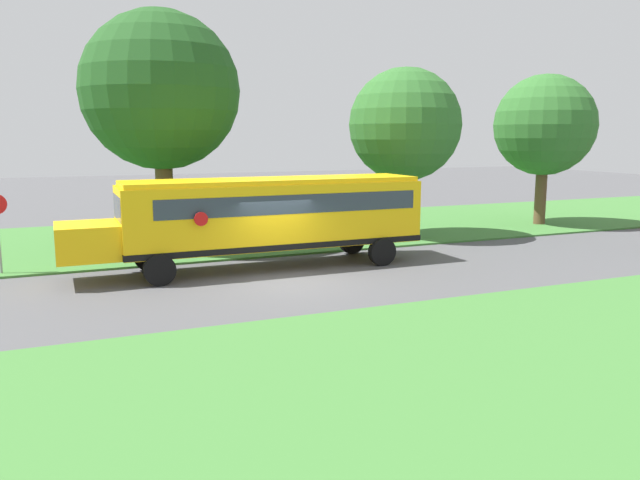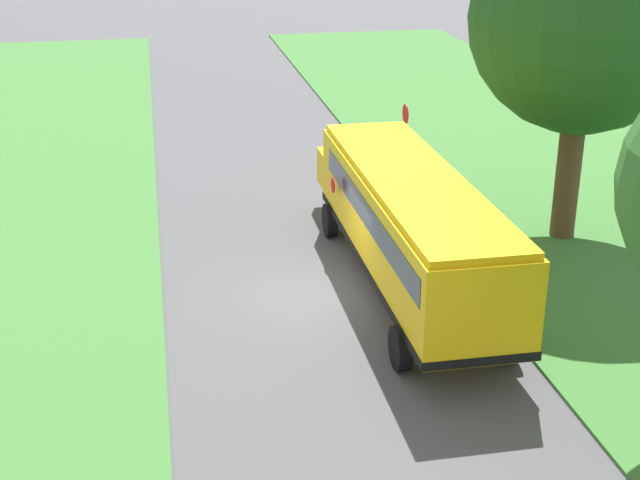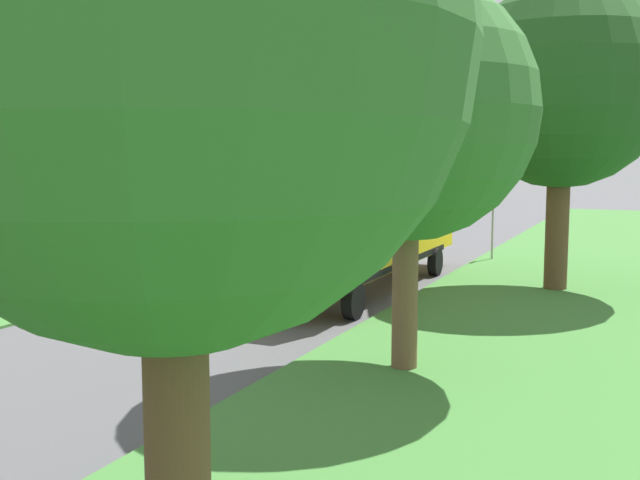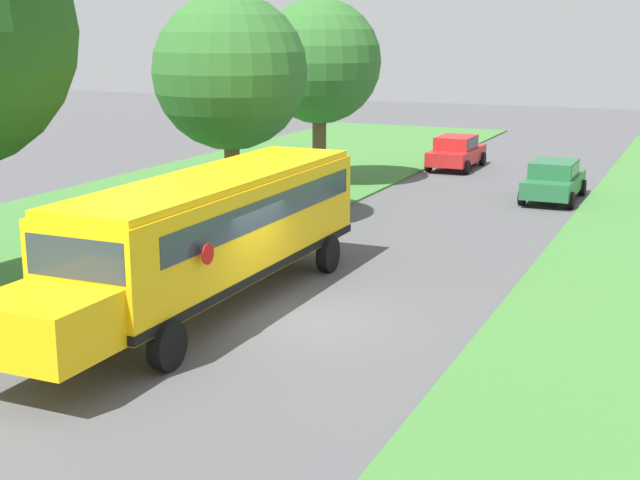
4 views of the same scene
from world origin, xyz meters
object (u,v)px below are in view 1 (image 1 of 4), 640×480
school_bus (266,214)px  oak_tree_beside_bus (162,90)px  oak_tree_far_end (544,126)px  oak_tree_roadside_mid (406,125)px

school_bus → oak_tree_beside_bus: size_ratio=1.29×
school_bus → oak_tree_far_end: 17.38m
oak_tree_far_end → school_bus: bearing=-74.5°
oak_tree_beside_bus → oak_tree_far_end: oak_tree_beside_bus is taller
oak_tree_beside_bus → oak_tree_far_end: size_ratio=1.24×
oak_tree_beside_bus → oak_tree_far_end: 19.05m
oak_tree_far_end → oak_tree_roadside_mid: bearing=-85.1°
oak_tree_beside_bus → oak_tree_far_end: bearing=87.3°
school_bus → oak_tree_roadside_mid: (-3.83, 7.89, 3.17)m
oak_tree_roadside_mid → oak_tree_far_end: size_ratio=0.99×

